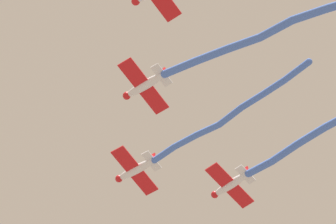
# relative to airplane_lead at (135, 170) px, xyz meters

# --- Properties ---
(airplane_lead) EXTENTS (6.58, 4.93, 1.63)m
(airplane_lead) POSITION_rel_airplane_lead_xyz_m (0.00, 0.00, 0.00)
(airplane_lead) COLOR white
(smoke_trail_lead) EXTENTS (3.86, 18.53, 1.72)m
(smoke_trail_lead) POSITION_rel_airplane_lead_xyz_m (-1.56, -11.27, 0.35)
(smoke_trail_lead) COLOR #4C75DB
(airplane_left_wing) EXTENTS (6.59, 4.95, 1.63)m
(airplane_left_wing) POSITION_rel_airplane_lead_xyz_m (-8.35, -5.42, 0.00)
(airplane_left_wing) COLOR white
(smoke_trail_left_wing) EXTENTS (1.81, 22.79, 2.18)m
(smoke_trail_left_wing) POSITION_rel_airplane_lead_xyz_m (-8.46, -18.79, -0.71)
(smoke_trail_left_wing) COLOR #4C75DB
(airplane_right_wing) EXTENTS (6.63, 5.04, 1.63)m
(airplane_right_wing) POSITION_rel_airplane_lead_xyz_m (6.28, -7.73, 0.30)
(airplane_right_wing) COLOR white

